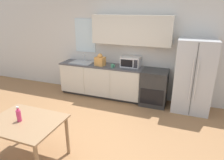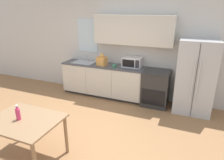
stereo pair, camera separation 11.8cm
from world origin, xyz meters
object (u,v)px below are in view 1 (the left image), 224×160
Objects in this scene: oven_range at (154,88)px; dining_table at (26,127)px; microwave at (131,62)px; coffee_mug at (113,66)px; refrigerator at (193,76)px; drink_bottle at (19,115)px.

dining_table is (-1.54, -2.81, 0.19)m from oven_range.
coffee_mug is (-0.42, -0.22, -0.09)m from microwave.
drink_bottle is at bearing -131.59° from refrigerator.
oven_range is 0.52× the size of refrigerator.
microwave is 3.07m from dining_table.
drink_bottle is at bearing -100.55° from coffee_mug.
dining_table is (-0.44, -2.70, -0.32)m from coffee_mug.
microwave reaches higher than coffee_mug.
drink_bottle is (-0.51, -2.73, -0.11)m from coffee_mug.
microwave is (-0.68, 0.12, 0.59)m from oven_range.
dining_table is 0.22m from drink_bottle.
refrigerator is (0.89, -0.02, 0.41)m from oven_range.
refrigerator reaches higher than coffee_mug.
microwave is at bearing 73.63° from dining_table.
oven_range is 3.69× the size of drink_bottle.
oven_range is at bearing 60.43° from drink_bottle.
coffee_mug is 0.10× the size of dining_table.
microwave is 2.00× the size of drink_bottle.
oven_range is at bearing -9.70° from microwave.
coffee_mug is 0.47× the size of drink_bottle.
coffee_mug is 2.78m from drink_bottle.
oven_range is 0.91m from microwave.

